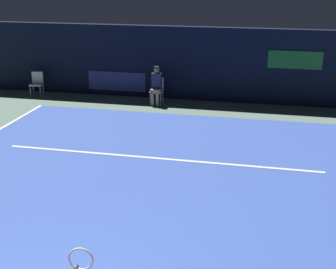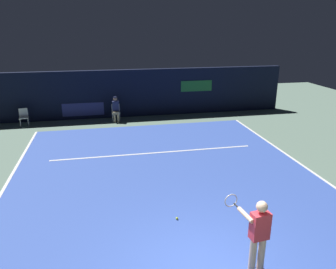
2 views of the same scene
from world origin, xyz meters
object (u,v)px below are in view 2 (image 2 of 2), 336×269
object	(u,v)px
courtside_chair_near	(24,116)
tennis_ball	(177,218)
tennis_player	(258,234)
line_judge_on_chair	(116,109)

from	to	relation	value
courtside_chair_near	tennis_ball	distance (m)	11.41
tennis_player	line_judge_on_chair	xyz separation A→B (m)	(-2.16, 12.00, -0.30)
tennis_player	line_judge_on_chair	world-z (taller)	tennis_player
tennis_player	tennis_ball	distance (m)	2.70
tennis_player	courtside_chair_near	xyz separation A→B (m)	(-6.78, 12.16, -0.49)
courtside_chair_near	tennis_player	bearing A→B (deg)	-60.86
tennis_ball	courtside_chair_near	bearing A→B (deg)	119.92
line_judge_on_chair	courtside_chair_near	distance (m)	4.63
courtside_chair_near	line_judge_on_chair	bearing A→B (deg)	-1.98
line_judge_on_chair	courtside_chair_near	size ratio (longest dim) A/B	1.50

